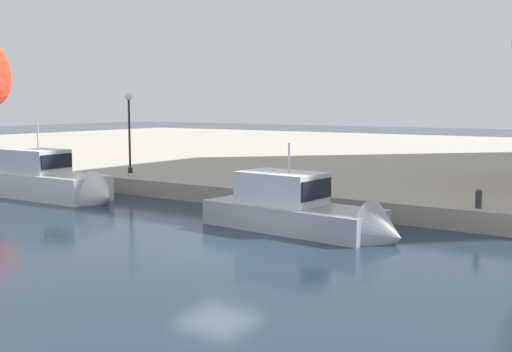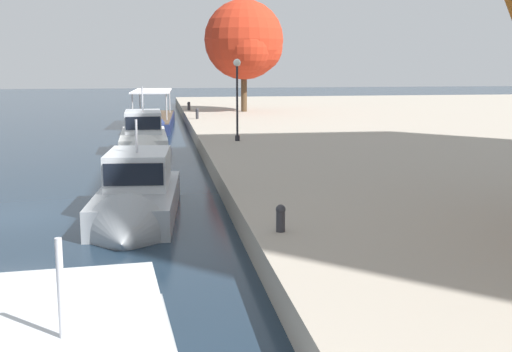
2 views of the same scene
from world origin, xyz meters
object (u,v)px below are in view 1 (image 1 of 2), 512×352
(mooring_bollard_1, at_px, (479,198))
(lamp_post, at_px, (129,122))
(motor_yacht_2, at_px, (305,217))
(motor_yacht_1, at_px, (49,185))

(mooring_bollard_1, height_order, lamp_post, lamp_post)
(motor_yacht_2, relative_size, lamp_post, 1.79)
(motor_yacht_2, xyz_separation_m, mooring_bollard_1, (5.32, 3.90, 0.69))
(motor_yacht_2, height_order, lamp_post, lamp_post)
(motor_yacht_1, bearing_deg, lamp_post, 83.18)
(mooring_bollard_1, distance_m, lamp_post, 19.98)
(motor_yacht_1, height_order, lamp_post, lamp_post)
(mooring_bollard_1, relative_size, lamp_post, 0.16)
(motor_yacht_2, relative_size, mooring_bollard_1, 11.24)
(mooring_bollard_1, xyz_separation_m, lamp_post, (-19.77, 1.33, 2.51))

